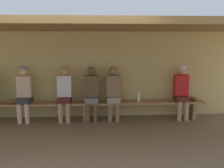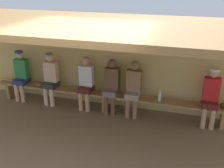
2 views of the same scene
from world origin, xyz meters
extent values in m
plane|color=brown|center=(0.00, 0.00, 0.00)|extent=(24.00, 24.00, 0.00)
cube|color=tan|center=(0.00, 2.00, 1.10)|extent=(8.00, 0.20, 2.20)
cube|color=olive|center=(0.00, 0.70, 2.26)|extent=(8.00, 2.80, 0.12)
cube|color=#9E7547|center=(0.00, 1.55, 0.43)|extent=(6.00, 0.36, 0.05)
cube|color=#9E7547|center=(0.00, 1.55, 0.21)|extent=(0.08, 0.29, 0.41)
cube|color=#9E7547|center=(2.75, 1.55, 0.21)|extent=(0.08, 0.29, 0.41)
cube|color=slate|center=(0.17, 1.53, 0.53)|extent=(0.32, 0.40, 0.14)
cylinder|color=brown|center=(0.08, 1.37, 0.24)|extent=(0.11, 0.11, 0.48)
cylinder|color=brown|center=(0.26, 1.37, 0.24)|extent=(0.11, 0.11, 0.48)
cube|color=brown|center=(0.17, 1.61, 0.86)|extent=(0.34, 0.20, 0.52)
sphere|color=brown|center=(0.17, 1.61, 1.23)|extent=(0.21, 0.21, 0.21)
cube|color=gray|center=(0.71, 1.53, 0.53)|extent=(0.32, 0.40, 0.14)
cylinder|color=#8C6647|center=(0.62, 1.37, 0.24)|extent=(0.11, 0.11, 0.48)
cylinder|color=#8C6647|center=(0.80, 1.37, 0.24)|extent=(0.11, 0.11, 0.48)
cube|color=#8C6647|center=(0.71, 1.61, 0.86)|extent=(0.34, 0.20, 0.52)
sphere|color=#8C6647|center=(0.71, 1.61, 1.23)|extent=(0.21, 0.21, 0.21)
cube|color=#591E19|center=(2.43, 1.53, 0.53)|extent=(0.32, 0.40, 0.14)
cylinder|color=tan|center=(2.34, 1.37, 0.24)|extent=(0.11, 0.11, 0.48)
cylinder|color=tan|center=(2.52, 1.37, 0.24)|extent=(0.11, 0.11, 0.48)
cube|color=red|center=(2.43, 1.61, 0.86)|extent=(0.34, 0.20, 0.52)
sphere|color=tan|center=(2.43, 1.61, 1.23)|extent=(0.21, 0.21, 0.21)
cylinder|color=white|center=(2.43, 1.57, 1.32)|extent=(0.21, 0.21, 0.05)
cube|color=#591E19|center=(-0.49, 1.53, 0.53)|extent=(0.32, 0.40, 0.14)
cylinder|color=tan|center=(-0.58, 1.37, 0.24)|extent=(0.11, 0.11, 0.48)
cylinder|color=tan|center=(-0.40, 1.37, 0.24)|extent=(0.11, 0.11, 0.48)
cube|color=white|center=(-0.49, 1.61, 0.86)|extent=(0.34, 0.20, 0.52)
sphere|color=tan|center=(-0.49, 1.61, 1.23)|extent=(0.21, 0.21, 0.21)
cube|color=#333338|center=(-1.47, 1.53, 0.53)|extent=(0.32, 0.40, 0.14)
cylinder|color=beige|center=(-1.56, 1.37, 0.24)|extent=(0.11, 0.11, 0.48)
cylinder|color=beige|center=(-1.38, 1.37, 0.24)|extent=(0.11, 0.11, 0.48)
cube|color=beige|center=(-1.47, 1.61, 0.86)|extent=(0.34, 0.20, 0.52)
sphere|color=beige|center=(-1.47, 1.61, 1.23)|extent=(0.21, 0.21, 0.21)
cylinder|color=gray|center=(-1.47, 1.57, 1.32)|extent=(0.21, 0.21, 0.05)
cylinder|color=silver|center=(1.34, 1.52, 0.57)|extent=(0.07, 0.07, 0.22)
cylinder|color=white|center=(1.34, 1.52, 0.69)|extent=(0.05, 0.05, 0.02)
ellipsoid|color=brown|center=(-1.80, 1.52, 0.51)|extent=(0.29, 0.28, 0.09)
ellipsoid|color=brown|center=(2.76, 1.59, 0.51)|extent=(0.23, 0.28, 0.09)
camera|label=1|loc=(0.35, -4.45, 1.92)|focal=39.63mm
camera|label=2|loc=(1.88, -4.13, 3.20)|focal=42.79mm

